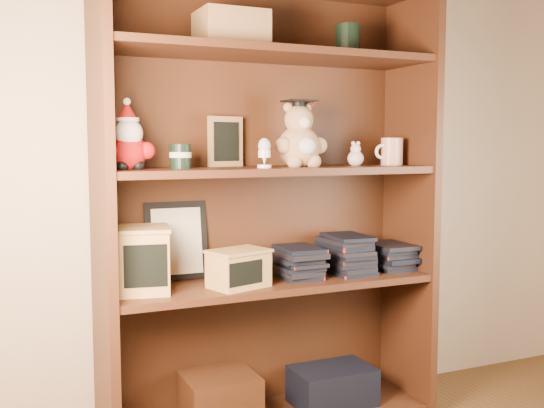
{
  "coord_description": "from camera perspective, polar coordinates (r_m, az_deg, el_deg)",
  "views": [
    {
      "loc": [
        -1.06,
        -0.73,
        1.03
      ],
      "look_at": [
        -0.16,
        1.3,
        0.82
      ],
      "focal_mm": 42.0,
      "sensor_mm": 36.0,
      "label": 1
    }
  ],
  "objects": [
    {
      "name": "certificate_frame",
      "position": [
        2.28,
        -8.56,
        -3.28
      ],
      "size": [
        0.22,
        0.06,
        0.28
      ],
      "color": "black",
      "rests_on": "shelf_lower"
    },
    {
      "name": "bookcase",
      "position": [
        2.28,
        -0.58,
        -0.92
      ],
      "size": [
        1.2,
        0.35,
        1.6
      ],
      "color": "#432313",
      "rests_on": "ground"
    },
    {
      "name": "shelf_upper",
      "position": [
        2.23,
        -0.0,
        3.01
      ],
      "size": [
        1.14,
        0.33,
        0.02
      ],
      "color": "#432313",
      "rests_on": "ground"
    },
    {
      "name": "chalkboard_plaque",
      "position": [
        2.28,
        -4.2,
        5.53
      ],
      "size": [
        0.14,
        0.09,
        0.18
      ],
      "color": "#9E7547",
      "rests_on": "shelf_upper"
    },
    {
      "name": "book_stack_left",
      "position": [
        2.31,
        2.28,
        -5.2
      ],
      "size": [
        0.14,
        0.2,
        0.11
      ],
      "color": "black",
      "rests_on": "shelf_lower"
    },
    {
      "name": "teacher_mug",
      "position": [
        2.47,
        10.64,
        4.65
      ],
      "size": [
        0.12,
        0.08,
        0.1
      ],
      "color": "silver",
      "rests_on": "shelf_upper"
    },
    {
      "name": "shelf_lower",
      "position": [
        2.28,
        -0.0,
        -7.09
      ],
      "size": [
        1.14,
        0.33,
        0.02
      ],
      "color": "#432313",
      "rests_on": "ground"
    },
    {
      "name": "santa_plush",
      "position": [
        2.07,
        -12.76,
        5.39
      ],
      "size": [
        0.16,
        0.12,
        0.23
      ],
      "color": "#A50F0F",
      "rests_on": "shelf_upper"
    },
    {
      "name": "grad_teddy_bear",
      "position": [
        2.26,
        2.5,
        5.69
      ],
      "size": [
        0.2,
        0.17,
        0.24
      ],
      "color": "tan",
      "rests_on": "shelf_upper"
    },
    {
      "name": "book_stack_mid",
      "position": [
        2.4,
        6.63,
        -4.43
      ],
      "size": [
        0.14,
        0.2,
        0.14
      ],
      "color": "black",
      "rests_on": "shelf_lower"
    },
    {
      "name": "pink_figurine",
      "position": [
        2.38,
        7.5,
        4.27
      ],
      "size": [
        0.06,
        0.06,
        0.09
      ],
      "color": "beige",
      "rests_on": "shelf_upper"
    },
    {
      "name": "treats_box",
      "position": [
        2.11,
        -11.83,
        -4.87
      ],
      "size": [
        0.23,
        0.23,
        0.21
      ],
      "color": "tan",
      "rests_on": "shelf_lower"
    },
    {
      "name": "pencils_box",
      "position": [
        2.15,
        -3.01,
        -5.76
      ],
      "size": [
        0.23,
        0.19,
        0.13
      ],
      "color": "tan",
      "rests_on": "shelf_lower"
    },
    {
      "name": "egg_cup",
      "position": [
        2.13,
        -0.69,
        4.7
      ],
      "size": [
        0.05,
        0.05,
        0.1
      ],
      "color": "white",
      "rests_on": "shelf_upper"
    },
    {
      "name": "book_stack_right",
      "position": [
        2.5,
        10.32,
        -4.63
      ],
      "size": [
        0.14,
        0.2,
        0.1
      ],
      "color": "black",
      "rests_on": "shelf_lower"
    },
    {
      "name": "teachers_tin",
      "position": [
        2.11,
        -8.2,
        4.27
      ],
      "size": [
        0.07,
        0.07,
        0.08
      ],
      "color": "black",
      "rests_on": "shelf_upper"
    }
  ]
}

